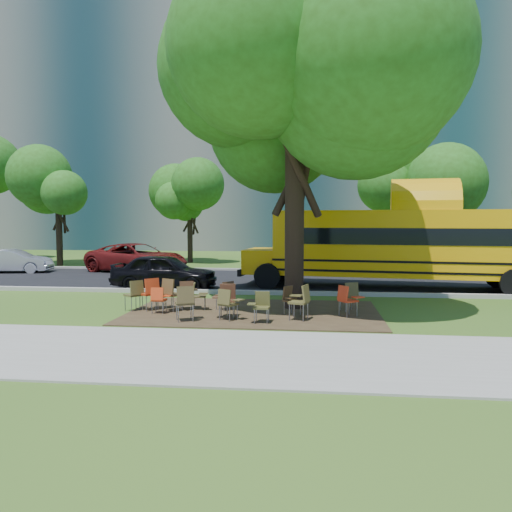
# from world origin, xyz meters

# --- Properties ---
(ground) EXTENTS (160.00, 160.00, 0.00)m
(ground) POSITION_xyz_m (0.00, 0.00, 0.00)
(ground) COLOR #2D4F18
(ground) RESTS_ON ground
(sidewalk) EXTENTS (60.00, 4.00, 0.04)m
(sidewalk) POSITION_xyz_m (0.00, -5.00, 0.02)
(sidewalk) COLOR gray
(sidewalk) RESTS_ON ground
(dirt_patch) EXTENTS (7.00, 4.50, 0.03)m
(dirt_patch) POSITION_xyz_m (1.00, -0.50, 0.01)
(dirt_patch) COLOR #382819
(dirt_patch) RESTS_ON ground
(asphalt_road) EXTENTS (80.00, 8.00, 0.04)m
(asphalt_road) POSITION_xyz_m (0.00, 7.00, 0.02)
(asphalt_road) COLOR black
(asphalt_road) RESTS_ON ground
(kerb_near) EXTENTS (80.00, 0.25, 0.14)m
(kerb_near) POSITION_xyz_m (0.00, 3.00, 0.07)
(kerb_near) COLOR gray
(kerb_near) RESTS_ON ground
(kerb_far) EXTENTS (80.00, 0.25, 0.14)m
(kerb_far) POSITION_xyz_m (0.00, 11.10, 0.07)
(kerb_far) COLOR gray
(kerb_far) RESTS_ON ground
(building_main) EXTENTS (38.00, 16.00, 22.00)m
(building_main) POSITION_xyz_m (-8.00, 36.00, 11.00)
(building_main) COLOR slate
(building_main) RESTS_ON ground
(bg_tree_0) EXTENTS (5.20, 5.20, 7.18)m
(bg_tree_0) POSITION_xyz_m (-12.00, 13.00, 4.57)
(bg_tree_0) COLOR black
(bg_tree_0) RESTS_ON ground
(bg_tree_2) EXTENTS (4.80, 4.80, 6.62)m
(bg_tree_2) POSITION_xyz_m (-5.00, 16.00, 4.21)
(bg_tree_2) COLOR black
(bg_tree_2) RESTS_ON ground
(bg_tree_3) EXTENTS (5.60, 5.60, 7.84)m
(bg_tree_3) POSITION_xyz_m (8.00, 14.00, 5.03)
(bg_tree_3) COLOR black
(bg_tree_3) RESTS_ON ground
(main_tree) EXTENTS (7.15, 7.15, 9.70)m
(main_tree) POSITION_xyz_m (2.10, 0.26, 6.11)
(main_tree) COLOR black
(main_tree) RESTS_ON ground
(school_bus) EXTENTS (12.46, 4.22, 2.99)m
(school_bus) POSITION_xyz_m (6.61, 4.82, 1.73)
(school_bus) COLOR #DE9A07
(school_bus) RESTS_ON ground
(chair_0) EXTENTS (0.51, 0.45, 0.77)m
(chair_0) POSITION_xyz_m (-1.57, -1.09, 0.48)
(chair_0) COLOR red
(chair_0) RESTS_ON ground
(chair_1) EXTENTS (0.81, 0.64, 0.97)m
(chair_1) POSITION_xyz_m (-1.32, -0.70, 0.60)
(chair_1) COLOR #4E371B
(chair_1) RESTS_ON ground
(chair_2) EXTENTS (0.65, 0.74, 0.95)m
(chair_2) POSITION_xyz_m (-0.56, -2.05, 0.59)
(chair_2) COLOR #44381D
(chair_2) RESTS_ON ground
(chair_3) EXTENTS (0.60, 0.57, 0.91)m
(chair_3) POSITION_xyz_m (0.37, -1.39, 0.56)
(chair_3) COLOR #49291A
(chair_3) RESTS_ON ground
(chair_4) EXTENTS (0.70, 0.55, 0.85)m
(chair_4) POSITION_xyz_m (0.48, -1.82, 0.52)
(chair_4) COLOR #4D4621
(chair_4) RESTS_ON ground
(chair_5) EXTENTS (0.54, 0.47, 0.81)m
(chair_5) POSITION_xyz_m (1.36, -2.00, 0.50)
(chair_5) COLOR #49471F
(chair_5) RESTS_ON ground
(chair_6) EXTENTS (0.58, 0.74, 0.96)m
(chair_6) POSITION_xyz_m (2.36, -1.56, 0.59)
(chair_6) COLOR brown
(chair_6) RESTS_ON ground
(chair_7) EXTENTS (0.73, 0.58, 0.87)m
(chair_7) POSITION_xyz_m (3.58, -0.92, 0.54)
(chair_7) COLOR red
(chair_7) RESTS_ON ground
(chair_8) EXTENTS (0.61, 0.78, 0.90)m
(chair_8) POSITION_xyz_m (-2.41, -0.67, 0.56)
(chair_8) COLOR #48421F
(chair_8) RESTS_ON ground
(chair_9) EXTENTS (0.68, 0.53, 0.79)m
(chair_9) POSITION_xyz_m (-1.69, -0.19, 0.49)
(chair_9) COLOR #48431F
(chair_9) RESTS_ON ground
(chair_10) EXTENTS (0.55, 0.54, 0.81)m
(chair_10) POSITION_xyz_m (-0.66, -0.36, 0.50)
(chair_10) COLOR #4C4221
(chair_10) RESTS_ON ground
(chair_11) EXTENTS (0.59, 0.75, 0.87)m
(chair_11) POSITION_xyz_m (0.19, -0.35, 0.54)
(chair_11) COLOR #402917
(chair_11) RESTS_ON ground
(chair_12) EXTENTS (0.55, 0.69, 0.81)m
(chair_12) POSITION_xyz_m (2.05, -0.84, 0.50)
(chair_12) COLOR #4D341B
(chair_12) RESTS_ON ground
(chair_13) EXTENTS (0.59, 0.68, 0.87)m
(chair_13) POSITION_xyz_m (3.72, -0.11, 0.54)
(chair_13) COLOR #423A1C
(chair_13) RESTS_ON ground
(chair_14) EXTENTS (0.65, 0.83, 0.96)m
(chair_14) POSITION_xyz_m (-1.98, -0.59, 0.60)
(chair_14) COLOR #A83011
(chair_14) RESTS_ON ground
(chair_15) EXTENTS (0.59, 0.67, 0.87)m
(chair_15) POSITION_xyz_m (-0.98, -0.34, 0.54)
(chair_15) COLOR #402717
(chair_15) RESTS_ON ground
(black_car) EXTENTS (4.02, 1.70, 1.36)m
(black_car) POSITION_xyz_m (-2.96, 3.92, 0.68)
(black_car) COLOR black
(black_car) RESTS_ON ground
(bg_car_silver) EXTENTS (3.80, 1.95, 1.20)m
(bg_car_silver) POSITION_xyz_m (-12.20, 8.79, 0.60)
(bg_car_silver) COLOR #9D9CA1
(bg_car_silver) RESTS_ON ground
(bg_car_red) EXTENTS (5.85, 4.18, 1.48)m
(bg_car_red) POSITION_xyz_m (-6.17, 9.75, 0.74)
(bg_car_red) COLOR #550F0E
(bg_car_red) RESTS_ON ground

